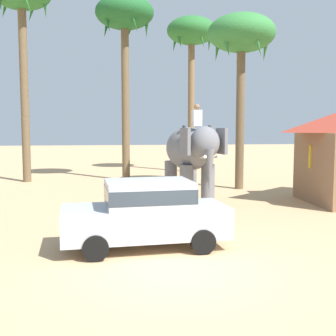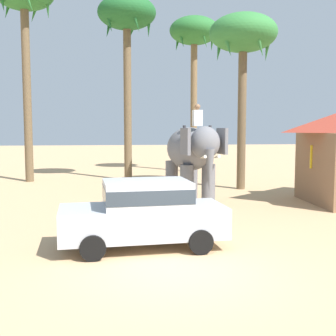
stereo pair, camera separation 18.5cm
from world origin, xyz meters
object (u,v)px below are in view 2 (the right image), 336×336
(car_sedan_foreground, at_px, (144,211))
(palm_tree_far_back, at_px, (24,2))
(palm_tree_left_of_road, at_px, (243,38))
(signboard_yellow, at_px, (322,161))
(elephant_with_mahout, at_px, (192,153))
(palm_tree_behind_elephant, at_px, (194,37))
(palm_tree_near_hut, at_px, (127,20))

(car_sedan_foreground, distance_m, palm_tree_far_back, 17.08)
(palm_tree_left_of_road, xyz_separation_m, signboard_yellow, (2.10, -4.13, -5.48))
(car_sedan_foreground, distance_m, palm_tree_left_of_road, 12.60)
(palm_tree_left_of_road, xyz_separation_m, palm_tree_far_back, (-10.80, 4.00, 2.43))
(elephant_with_mahout, height_order, palm_tree_far_back, palm_tree_far_back)
(palm_tree_behind_elephant, distance_m, palm_tree_far_back, 10.61)
(palm_tree_left_of_road, bearing_deg, signboard_yellow, -63.02)
(elephant_with_mahout, height_order, palm_tree_left_of_road, palm_tree_left_of_road)
(palm_tree_near_hut, height_order, palm_tree_left_of_road, palm_tree_near_hut)
(elephant_with_mahout, relative_size, palm_tree_far_back, 0.36)
(car_sedan_foreground, height_order, palm_tree_far_back, palm_tree_far_back)
(palm_tree_near_hut, height_order, signboard_yellow, palm_tree_near_hut)
(elephant_with_mahout, xyz_separation_m, palm_tree_near_hut, (-2.36, 7.58, 6.83))
(palm_tree_behind_elephant, distance_m, palm_tree_near_hut, 5.88)
(elephant_with_mahout, bearing_deg, palm_tree_behind_elephant, 79.89)
(palm_tree_near_hut, relative_size, signboard_yellow, 4.21)
(palm_tree_near_hut, height_order, palm_tree_far_back, palm_tree_far_back)
(elephant_with_mahout, bearing_deg, signboard_yellow, -6.49)
(palm_tree_left_of_road, distance_m, signboard_yellow, 7.18)
(car_sedan_foreground, distance_m, palm_tree_near_hut, 15.76)
(palm_tree_behind_elephant, distance_m, signboard_yellow, 14.33)
(palm_tree_left_of_road, distance_m, palm_tree_far_back, 11.77)
(palm_tree_near_hut, relative_size, palm_tree_far_back, 0.92)
(palm_tree_left_of_road, height_order, palm_tree_far_back, palm_tree_far_back)
(palm_tree_near_hut, distance_m, palm_tree_far_back, 5.48)
(palm_tree_behind_elephant, bearing_deg, palm_tree_left_of_road, -82.97)
(car_sedan_foreground, bearing_deg, palm_tree_far_back, 112.24)
(palm_tree_behind_elephant, distance_m, palm_tree_left_of_road, 8.16)
(palm_tree_far_back, bearing_deg, palm_tree_behind_elephant, 21.82)
(elephant_with_mahout, xyz_separation_m, signboard_yellow, (5.12, -0.58, -0.30))
(car_sedan_foreground, relative_size, signboard_yellow, 1.77)
(elephant_with_mahout, distance_m, palm_tree_near_hut, 10.47)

